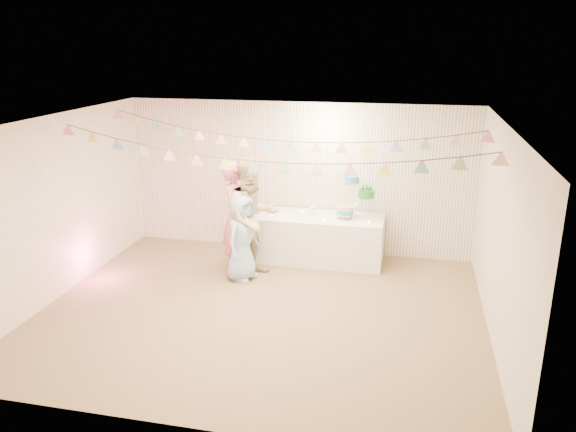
% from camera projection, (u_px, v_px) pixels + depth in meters
% --- Properties ---
extents(floor, '(6.00, 6.00, 0.00)m').
position_uv_depth(floor, '(261.00, 311.00, 7.74)').
color(floor, brown).
rests_on(floor, ground).
extents(ceiling, '(6.00, 6.00, 0.00)m').
position_uv_depth(ceiling, '(258.00, 123.00, 6.96)').
color(ceiling, beige).
rests_on(ceiling, ground).
extents(back_wall, '(6.00, 6.00, 0.00)m').
position_uv_depth(back_wall, '(298.00, 178.00, 9.68)').
color(back_wall, white).
rests_on(back_wall, ground).
extents(front_wall, '(6.00, 6.00, 0.00)m').
position_uv_depth(front_wall, '(187.00, 307.00, 5.02)').
color(front_wall, white).
rests_on(front_wall, ground).
extents(left_wall, '(5.00, 5.00, 0.00)m').
position_uv_depth(left_wall, '(56.00, 208.00, 7.97)').
color(left_wall, white).
rests_on(left_wall, ground).
extents(right_wall, '(5.00, 5.00, 0.00)m').
position_uv_depth(right_wall, '(501.00, 239.00, 6.73)').
color(right_wall, white).
rests_on(right_wall, ground).
extents(table, '(2.08, 0.83, 0.78)m').
position_uv_depth(table, '(320.00, 239.00, 9.42)').
color(table, white).
rests_on(table, floor).
extents(cake_stand, '(0.66, 0.39, 0.74)m').
position_uv_depth(cake_stand, '(355.00, 198.00, 9.13)').
color(cake_stand, silver).
rests_on(cake_stand, table).
extents(cake_bottom, '(0.31, 0.31, 0.15)m').
position_uv_depth(cake_bottom, '(345.00, 215.00, 9.20)').
color(cake_bottom, teal).
rests_on(cake_bottom, cake_stand).
extents(cake_middle, '(0.27, 0.27, 0.22)m').
position_uv_depth(cake_middle, '(366.00, 198.00, 9.19)').
color(cake_middle, '#1B7F20').
rests_on(cake_middle, cake_stand).
extents(cake_top_tier, '(0.25, 0.25, 0.19)m').
position_uv_depth(cake_top_tier, '(351.00, 183.00, 9.04)').
color(cake_top_tier, '#4087C9').
rests_on(cake_top_tier, cake_stand).
extents(platter, '(0.31, 0.31, 0.02)m').
position_uv_depth(platter, '(285.00, 216.00, 9.39)').
color(platter, white).
rests_on(platter, table).
extents(posy, '(0.14, 0.14, 0.16)m').
position_uv_depth(posy, '(313.00, 212.00, 9.36)').
color(posy, white).
rests_on(posy, table).
extents(person_adult_a, '(0.46, 0.68, 1.81)m').
position_uv_depth(person_adult_a, '(237.00, 217.00, 8.85)').
color(person_adult_a, '#D87174').
rests_on(person_adult_a, floor).
extents(person_adult_b, '(1.16, 1.17, 1.90)m').
position_uv_depth(person_adult_b, '(253.00, 218.00, 8.66)').
color(person_adult_b, tan).
rests_on(person_adult_b, floor).
extents(person_child, '(0.63, 0.77, 1.35)m').
position_uv_depth(person_child, '(242.00, 238.00, 8.61)').
color(person_child, '#95B8D3').
rests_on(person_child, floor).
extents(bunting_back, '(5.60, 1.10, 0.40)m').
position_uv_depth(bunting_back, '(279.00, 129.00, 8.06)').
color(bunting_back, pink).
rests_on(bunting_back, ceiling).
extents(bunting_front, '(5.60, 0.90, 0.36)m').
position_uv_depth(bunting_front, '(254.00, 148.00, 6.86)').
color(bunting_front, '#72A5E5').
rests_on(bunting_front, ceiling).
extents(tealight_0, '(0.04, 0.04, 0.03)m').
position_uv_depth(tealight_0, '(272.00, 215.00, 9.32)').
color(tealight_0, '#FFD88C').
rests_on(tealight_0, table).
extents(tealight_1, '(0.04, 0.04, 0.03)m').
position_uv_depth(tealight_1, '(302.00, 211.00, 9.54)').
color(tealight_1, '#FFD88C').
rests_on(tealight_1, table).
extents(tealight_2, '(0.04, 0.04, 0.03)m').
position_uv_depth(tealight_2, '(325.00, 220.00, 9.07)').
color(tealight_2, '#FFD88C').
rests_on(tealight_2, table).
extents(tealight_3, '(0.04, 0.04, 0.03)m').
position_uv_depth(tealight_3, '(343.00, 213.00, 9.43)').
color(tealight_3, '#FFD88C').
rests_on(tealight_3, table).
extents(tealight_4, '(0.04, 0.04, 0.03)m').
position_uv_depth(tealight_4, '(369.00, 222.00, 8.96)').
color(tealight_4, '#FFD88C').
rests_on(tealight_4, table).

